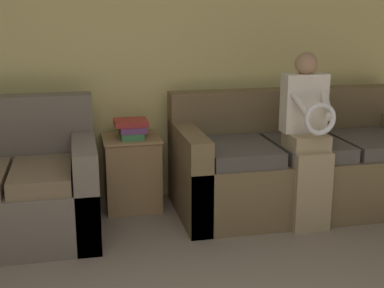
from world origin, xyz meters
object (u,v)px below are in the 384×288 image
side_shelf (132,171)px  book_stack (131,128)px  child_left_seated (308,134)px  couch_main (299,166)px

side_shelf → book_stack: bearing=-29.4°
child_left_seated → book_stack: size_ratio=4.52×
couch_main → book_stack: size_ratio=7.09×
couch_main → child_left_seated: child_left_seated is taller
child_left_seated → side_shelf: size_ratio=2.17×
child_left_seated → side_shelf: (-1.20, 0.63, -0.39)m
couch_main → side_shelf: size_ratio=3.41×
side_shelf → couch_main: bearing=-11.2°
couch_main → side_shelf: (-1.31, 0.26, -0.04)m
couch_main → book_stack: (-1.30, 0.26, 0.32)m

